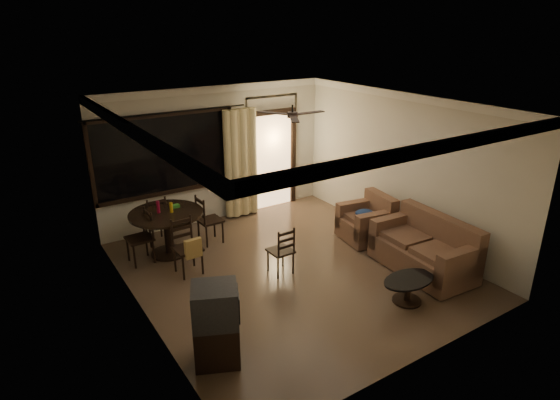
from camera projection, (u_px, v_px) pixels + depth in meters
ground at (291, 270)px, 7.99m from camera, size 5.50×5.50×0.00m
room_shell at (266, 140)px, 9.02m from camera, size 5.50×6.70×5.50m
dining_table at (167, 221)px, 8.31m from camera, size 1.30×1.30×1.03m
dining_chair_west at (141, 247)px, 8.15m from camera, size 0.44×0.44×0.95m
dining_chair_east at (210, 229)px, 8.89m from camera, size 0.44×0.44×0.95m
dining_chair_south at (188, 257)px, 7.77m from camera, size 0.44×0.49×0.95m
dining_chair_north at (156, 229)px, 8.88m from camera, size 0.44×0.44×0.95m
tv_cabinet at (216, 324)px, 5.67m from camera, size 0.70×0.67×1.05m
sofa at (426, 250)px, 7.86m from camera, size 1.03×1.78×0.92m
armchair at (368, 222)px, 9.00m from camera, size 0.98×0.98×0.86m
coffee_table at (408, 286)px, 6.99m from camera, size 0.89×0.53×0.39m
side_chair at (281, 259)px, 7.80m from camera, size 0.38×0.38×0.85m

